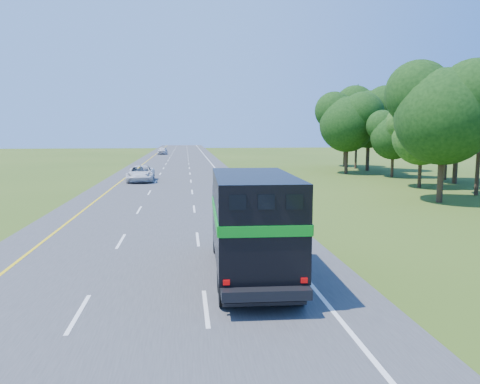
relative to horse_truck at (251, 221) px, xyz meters
The scene contains 5 objects.
road 36.29m from the horse_truck, 95.72° to the left, with size 15.00×260.00×0.04m, color #38383A.
lane_markings 36.29m from the horse_truck, 95.72° to the left, with size 11.15×260.00×0.01m.
horse_truck is the anchor object (origin of this frame).
white_suv 34.25m from the horse_truck, 101.83° to the left, with size 2.73×5.93×1.65m, color silver.
far_car 93.04m from the horse_truck, 94.66° to the left, with size 1.97×4.90×1.67m, color silver.
Camera 1 is at (1.29, -2.34, 5.23)m, focal length 35.00 mm.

